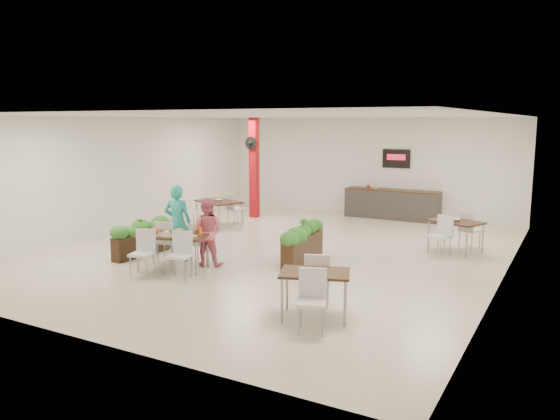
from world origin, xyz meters
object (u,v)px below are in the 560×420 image
(planter_left, at_px, (141,235))
(side_table_c, at_px, (315,280))
(planter_right, at_px, (303,240))
(diner_woman, at_px, (207,232))
(diner_man, at_px, (178,223))
(red_column, at_px, (254,167))
(service_counter, at_px, (392,203))
(main_table, at_px, (172,240))
(side_table_b, at_px, (456,226))
(side_table_a, at_px, (219,204))

(planter_left, bearing_deg, side_table_c, -18.36)
(planter_right, bearing_deg, diner_woman, -144.99)
(diner_man, height_order, planter_right, diner_man)
(red_column, bearing_deg, service_counter, 25.00)
(main_table, xyz_separation_m, side_table_c, (3.82, -1.15, -0.02))
(planter_right, bearing_deg, diner_man, -154.52)
(side_table_b, bearing_deg, diner_man, -120.41)
(diner_man, bearing_deg, diner_woman, 164.68)
(service_counter, bearing_deg, side_table_c, -79.74)
(service_counter, xyz_separation_m, diner_man, (-2.53, -7.47, 0.36))
(diner_woman, xyz_separation_m, side_table_b, (4.43, 3.83, -0.11))
(main_table, height_order, side_table_b, same)
(planter_right, xyz_separation_m, side_table_b, (2.72, 2.64, 0.13))
(diner_man, distance_m, planter_right, 2.80)
(red_column, height_order, planter_right, red_column)
(diner_woman, bearing_deg, main_table, 42.84)
(main_table, bearing_deg, side_table_a, 114.01)
(side_table_c, bearing_deg, red_column, 106.68)
(diner_woman, height_order, side_table_b, diner_woman)
(diner_woman, distance_m, side_table_b, 5.86)
(red_column, distance_m, main_table, 6.61)
(red_column, xyz_separation_m, side_table_c, (5.68, -7.41, -1.03))
(side_table_b, bearing_deg, main_table, -113.78)
(diner_man, xyz_separation_m, side_table_a, (-1.60, 3.82, -0.21))
(diner_woman, height_order, side_table_a, diner_woman)
(planter_right, bearing_deg, side_table_a, 147.36)
(service_counter, xyz_separation_m, planter_left, (-3.57, -7.53, -0.01))
(service_counter, xyz_separation_m, side_table_b, (2.69, -3.64, 0.14))
(service_counter, bearing_deg, diner_man, -108.72)
(side_table_a, bearing_deg, planter_right, -10.41)
(planter_left, bearing_deg, service_counter, 64.67)
(diner_woman, xyz_separation_m, side_table_c, (3.41, -1.80, -0.12))
(service_counter, distance_m, side_table_c, 9.43)
(red_column, relative_size, planter_left, 1.88)
(diner_woman, xyz_separation_m, side_table_a, (-2.40, 3.82, -0.09))
(main_table, relative_size, side_table_a, 1.14)
(service_counter, relative_size, side_table_c, 1.80)
(side_table_a, distance_m, side_table_c, 8.09)
(diner_man, bearing_deg, main_table, 105.49)
(planter_left, bearing_deg, planter_right, 19.53)
(main_table, distance_m, planter_right, 2.81)
(side_table_c, bearing_deg, diner_woman, 131.38)
(diner_man, bearing_deg, side_table_a, -82.56)
(service_counter, distance_m, side_table_b, 4.53)
(side_table_a, bearing_deg, service_counter, 63.64)
(side_table_a, bearing_deg, diner_woman, -35.61)
(red_column, xyz_separation_m, diner_woman, (2.27, -5.61, -0.91))
(diner_man, xyz_separation_m, planter_left, (-1.03, -0.06, -0.37))
(red_column, bearing_deg, side_table_c, -52.55)
(red_column, relative_size, service_counter, 1.07)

